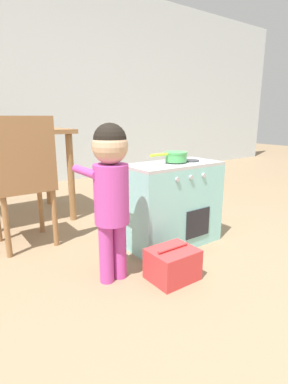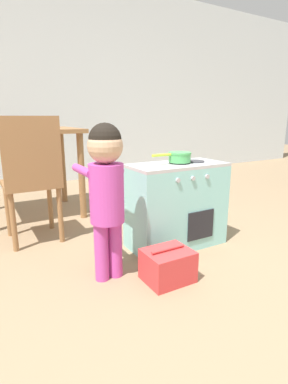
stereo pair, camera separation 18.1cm
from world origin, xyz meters
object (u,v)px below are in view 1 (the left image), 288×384
at_px(child_figure, 111,182).
at_px(dining_chair_near, 24,181).
at_px(toy_pot, 175,156).
at_px(toy_basket, 172,264).
at_px(dining_table, 9,145).
at_px(play_kitchen, 173,204).

bearing_deg(child_figure, dining_chair_near, 109.55).
relative_size(toy_pot, dining_chair_near, 0.33).
distance_m(toy_basket, dining_table, 1.71).
relative_size(play_kitchen, child_figure, 0.78).
relative_size(toy_basket, dining_table, 0.28).
xyz_separation_m(play_kitchen, toy_basket, (-0.32, -0.37, -0.20)).
xyz_separation_m(toy_pot, toy_basket, (-0.33, -0.37, -0.53)).
height_order(play_kitchen, child_figure, child_figure).
height_order(play_kitchen, toy_pot, toy_pot).
bearing_deg(dining_chair_near, toy_basket, -60.05).
relative_size(play_kitchen, toy_pot, 2.29).
xyz_separation_m(toy_pot, dining_chair_near, (-0.85, 0.53, -0.15)).
distance_m(toy_pot, child_figure, 0.63).
xyz_separation_m(play_kitchen, toy_pot, (0.01, 0.00, 0.33)).
bearing_deg(toy_pot, play_kitchen, -177.75).
bearing_deg(dining_chair_near, child_figure, -70.45).
bearing_deg(toy_basket, toy_pot, 48.04).
height_order(toy_pot, toy_basket, toy_pot).
bearing_deg(dining_chair_near, dining_table, 83.87).
distance_m(child_figure, dining_table, 1.37).
bearing_deg(dining_table, dining_chair_near, -96.13).
xyz_separation_m(play_kitchen, dining_chair_near, (-0.83, 0.53, 0.18)).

